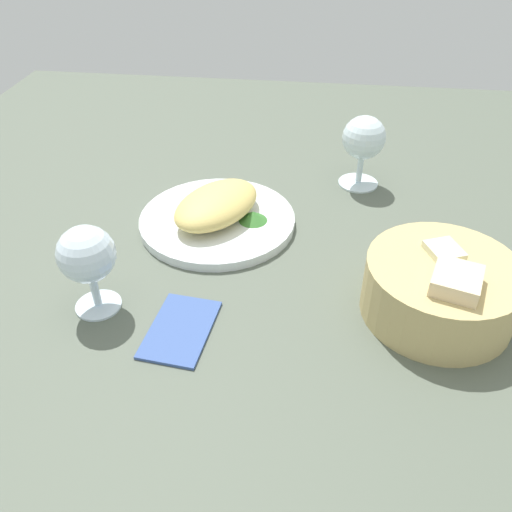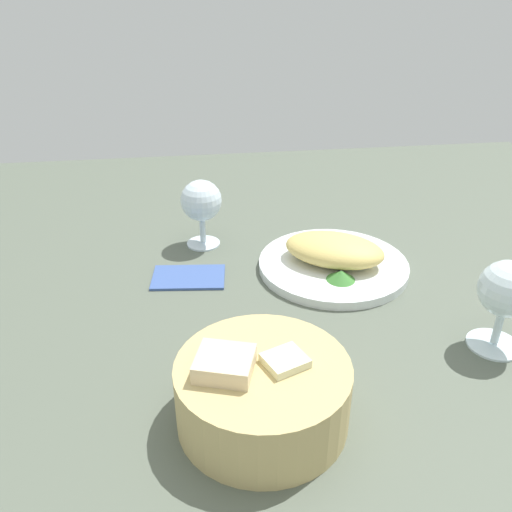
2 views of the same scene
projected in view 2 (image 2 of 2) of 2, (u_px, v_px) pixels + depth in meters
ground_plane at (312, 313)px, 76.43cm from camera, size 140.00×140.00×2.00cm
plate at (333, 265)px, 84.94cm from camera, size 23.33×23.33×1.40cm
omelette at (334, 250)px, 83.59cm from camera, size 18.15×15.75×4.20cm
lettuce_garnish at (341, 275)px, 79.44cm from camera, size 4.28×4.28×1.53cm
bread_basket at (261, 392)px, 55.62cm from camera, size 18.05×18.05×9.13cm
wine_glass_near at (201, 203)px, 89.12cm from camera, size 6.85×6.85×11.54cm
wine_glass_far at (507, 293)px, 64.65cm from camera, size 7.02×7.02×11.97cm
folded_napkin at (188, 276)px, 82.63cm from camera, size 11.69×8.14×0.80cm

